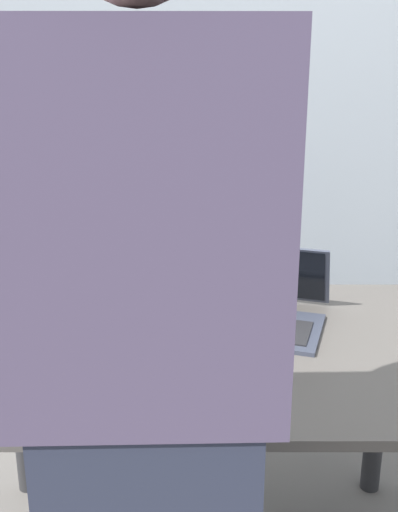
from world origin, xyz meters
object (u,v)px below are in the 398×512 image
(beer_bottle_green, at_px, (87,285))
(coffee_mug, at_px, (128,336))
(laptop, at_px, (262,306))
(beer_bottle_brown, at_px, (108,293))
(person_figure, at_px, (145,446))

(beer_bottle_green, relative_size, coffee_mug, 2.39)
(laptop, xyz_separation_m, beer_bottle_green, (-0.49, -0.03, 0.08))
(beer_bottle_green, bearing_deg, beer_bottle_brown, -48.58)
(beer_bottle_brown, distance_m, coffee_mug, 0.14)
(laptop, relative_size, coffee_mug, 3.38)
(person_figure, relative_size, coffee_mug, 14.20)
(beer_bottle_brown, bearing_deg, person_figure, -77.99)
(laptop, distance_m, coffee_mug, 0.42)
(beer_bottle_brown, relative_size, person_figure, 0.18)
(beer_bottle_brown, bearing_deg, coffee_mug, -58.20)
(person_figure, bearing_deg, beer_bottle_brown, 102.01)
(coffee_mug, bearing_deg, beer_bottle_brown, 121.80)
(beer_bottle_brown, xyz_separation_m, person_figure, (0.15, -0.71, 0.02))
(person_figure, distance_m, coffee_mug, 0.62)
(beer_bottle_green, xyz_separation_m, person_figure, (0.22, -0.79, 0.03))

